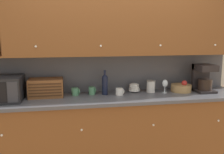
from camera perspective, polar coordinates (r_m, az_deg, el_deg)
ground_plane at (r=3.80m, az=-0.63°, el=-17.21°), size 24.00×24.00×0.00m
wall_back at (r=3.44m, az=-0.75°, el=2.72°), size 5.81×0.06×2.60m
counter_unit at (r=3.31m, az=0.30°, el=-12.34°), size 3.43×0.67×0.95m
backsplash_panel at (r=3.42m, az=-0.65°, el=1.03°), size 3.41×0.01×0.51m
upper_cabinets at (r=3.23m, az=2.88°, el=11.28°), size 3.41×0.39×0.71m
microwave at (r=3.18m, az=-24.29°, el=-2.49°), size 0.51×0.42×0.29m
bread_box at (r=3.22m, az=-14.83°, el=-2.37°), size 0.42×0.28×0.23m
mug_patterned_third at (r=3.23m, az=-8.38°, el=-3.32°), size 0.11×0.09×0.10m
mug_blue_second at (r=3.24m, az=-4.58°, el=-3.14°), size 0.09×0.08×0.10m
wine_bottle at (r=3.22m, az=-1.65°, el=-1.52°), size 0.08×0.08×0.32m
mug at (r=3.20m, az=1.75°, el=-3.37°), size 0.11×0.09×0.09m
bowl_stack_on_counter at (r=3.39m, az=5.07°, el=-2.48°), size 0.16×0.16×0.12m
storage_canister at (r=3.40m, az=8.88°, el=-2.10°), size 0.12×0.12×0.16m
wine_glass at (r=3.40m, az=11.99°, el=-1.53°), size 0.08×0.08×0.18m
fruit_basket at (r=3.53m, az=15.54°, el=-2.37°), size 0.27×0.27×0.16m
coffee_maker at (r=3.60m, az=20.17°, el=-0.16°), size 0.24×0.28×0.37m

